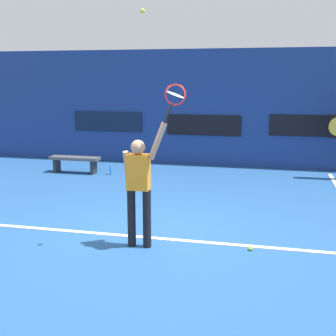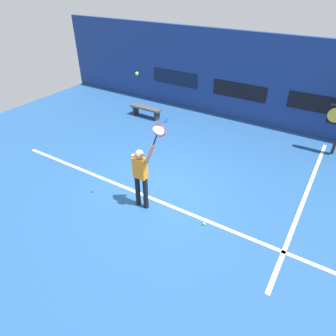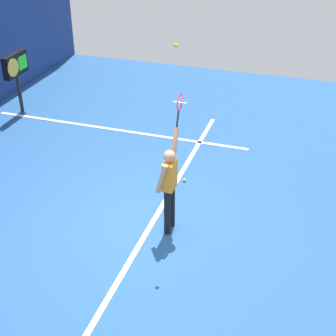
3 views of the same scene
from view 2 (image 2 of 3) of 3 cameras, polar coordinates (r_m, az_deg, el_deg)
ground_plane at (r=8.46m, az=-2.22°, el=-4.79°), size 18.00×18.00×0.00m
back_wall at (r=12.66m, az=13.82°, el=16.30°), size 18.00×0.20×3.41m
sponsor_banner_center at (r=12.70m, az=13.33°, el=14.06°), size 2.20×0.03×0.60m
sponsor_banner_portside at (r=13.88m, az=1.28°, el=16.72°), size 2.20×0.03×0.60m
sponsor_banner_starboard at (r=12.12m, az=26.87°, el=10.73°), size 2.20×0.03×0.60m
court_baseline at (r=8.29m, az=-3.26°, el=-5.72°), size 10.00×0.10×0.01m
court_sideline at (r=9.11m, az=24.53°, el=-5.12°), size 0.10×7.00×0.01m
tennis_player at (r=7.46m, az=-5.19°, el=-1.16°), size 0.70×0.31×1.97m
tennis_racket at (r=6.51m, az=-1.84°, el=6.97°), size 0.41×0.27×0.62m
tennis_ball at (r=6.28m, az=-5.94°, el=17.42°), size 0.07×0.07×0.07m
court_bench at (r=12.92m, az=-4.21°, el=11.03°), size 1.40×0.36×0.45m
water_bottle at (r=12.46m, az=-0.19°, el=9.16°), size 0.07×0.07×0.24m
spare_ball at (r=7.53m, az=6.86°, el=-10.48°), size 0.07×0.07×0.07m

